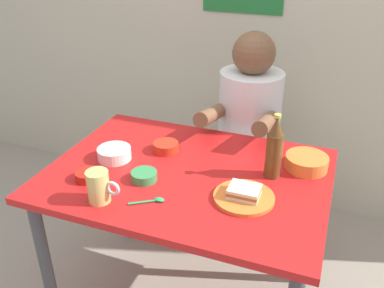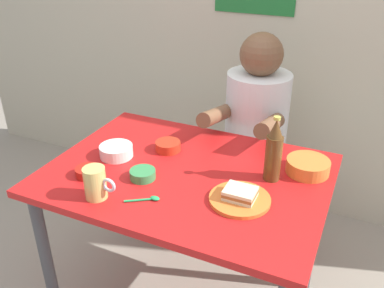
{
  "view_description": "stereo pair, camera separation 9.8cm",
  "coord_description": "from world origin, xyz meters",
  "px_view_note": "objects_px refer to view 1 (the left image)",
  "views": [
    {
      "loc": [
        0.51,
        -1.31,
        1.61
      ],
      "look_at": [
        0.0,
        0.05,
        0.84
      ],
      "focal_mm": 38.78,
      "sensor_mm": 36.0,
      "label": 1
    },
    {
      "loc": [
        0.6,
        -1.27,
        1.61
      ],
      "look_at": [
        0.0,
        0.05,
        0.84
      ],
      "focal_mm": 38.78,
      "sensor_mm": 36.0,
      "label": 2
    }
  ],
  "objects_px": {
    "beer_bottle": "(274,149)",
    "dining_table": "(188,191)",
    "plate_orange": "(244,197)",
    "sambal_bowl_red": "(88,175)",
    "stool": "(245,179)",
    "beer_mug": "(99,187)",
    "person_seated": "(249,111)",
    "sandwich": "(244,191)"
  },
  "relations": [
    {
      "from": "dining_table",
      "to": "plate_orange",
      "type": "bearing_deg",
      "value": -21.66
    },
    {
      "from": "stool",
      "to": "dining_table",
      "type": "bearing_deg",
      "value": -98.92
    },
    {
      "from": "stool",
      "to": "beer_mug",
      "type": "xyz_separation_m",
      "value": [
        -0.32,
        -0.92,
        0.45
      ]
    },
    {
      "from": "dining_table",
      "to": "sandwich",
      "type": "xyz_separation_m",
      "value": [
        0.26,
        -0.1,
        0.13
      ]
    },
    {
      "from": "plate_orange",
      "to": "beer_bottle",
      "type": "distance_m",
      "value": 0.23
    },
    {
      "from": "dining_table",
      "to": "person_seated",
      "type": "distance_m",
      "value": 0.64
    },
    {
      "from": "beer_mug",
      "to": "beer_bottle",
      "type": "xyz_separation_m",
      "value": [
        0.54,
        0.38,
        0.06
      ]
    },
    {
      "from": "stool",
      "to": "sambal_bowl_red",
      "type": "distance_m",
      "value": 1.01
    },
    {
      "from": "beer_bottle",
      "to": "sambal_bowl_red",
      "type": "distance_m",
      "value": 0.72
    },
    {
      "from": "stool",
      "to": "sandwich",
      "type": "bearing_deg",
      "value": -77.9
    },
    {
      "from": "beer_bottle",
      "to": "sambal_bowl_red",
      "type": "relative_size",
      "value": 2.73
    },
    {
      "from": "sandwich",
      "to": "sambal_bowl_red",
      "type": "xyz_separation_m",
      "value": [
        -0.6,
        -0.09,
        -0.01
      ]
    },
    {
      "from": "person_seated",
      "to": "beer_bottle",
      "type": "distance_m",
      "value": 0.58
    },
    {
      "from": "beer_mug",
      "to": "plate_orange",
      "type": "bearing_deg",
      "value": 21.91
    },
    {
      "from": "stool",
      "to": "plate_orange",
      "type": "bearing_deg",
      "value": -77.9
    },
    {
      "from": "sandwich",
      "to": "stool",
      "type": "bearing_deg",
      "value": 102.1
    },
    {
      "from": "beer_bottle",
      "to": "dining_table",
      "type": "bearing_deg",
      "value": -164.39
    },
    {
      "from": "stool",
      "to": "person_seated",
      "type": "relative_size",
      "value": 0.63
    },
    {
      "from": "stool",
      "to": "sambal_bowl_red",
      "type": "xyz_separation_m",
      "value": [
        -0.44,
        -0.82,
        0.41
      ]
    },
    {
      "from": "plate_orange",
      "to": "person_seated",
      "type": "bearing_deg",
      "value": 102.28
    },
    {
      "from": "plate_orange",
      "to": "sandwich",
      "type": "xyz_separation_m",
      "value": [
        0.0,
        0.0,
        0.02
      ]
    },
    {
      "from": "sandwich",
      "to": "dining_table",
      "type": "bearing_deg",
      "value": 158.34
    },
    {
      "from": "stool",
      "to": "sandwich",
      "type": "distance_m",
      "value": 0.86
    },
    {
      "from": "person_seated",
      "to": "sambal_bowl_red",
      "type": "bearing_deg",
      "value": -118.57
    },
    {
      "from": "beer_bottle",
      "to": "sandwich",
      "type": "bearing_deg",
      "value": -108.25
    },
    {
      "from": "person_seated",
      "to": "plate_orange",
      "type": "bearing_deg",
      "value": -77.72
    },
    {
      "from": "plate_orange",
      "to": "beer_bottle",
      "type": "relative_size",
      "value": 0.84
    },
    {
      "from": "beer_mug",
      "to": "dining_table",
      "type": "bearing_deg",
      "value": 53.21
    },
    {
      "from": "stool",
      "to": "beer_bottle",
      "type": "height_order",
      "value": "beer_bottle"
    },
    {
      "from": "stool",
      "to": "beer_mug",
      "type": "distance_m",
      "value": 1.08
    },
    {
      "from": "beer_bottle",
      "to": "stool",
      "type": "bearing_deg",
      "value": 112.11
    },
    {
      "from": "person_seated",
      "to": "beer_mug",
      "type": "distance_m",
      "value": 0.97
    },
    {
      "from": "beer_bottle",
      "to": "beer_mug",
      "type": "bearing_deg",
      "value": -144.63
    },
    {
      "from": "dining_table",
      "to": "beer_mug",
      "type": "relative_size",
      "value": 8.73
    },
    {
      "from": "person_seated",
      "to": "beer_bottle",
      "type": "bearing_deg",
      "value": -67.47
    },
    {
      "from": "stool",
      "to": "sambal_bowl_red",
      "type": "relative_size",
      "value": 4.69
    },
    {
      "from": "plate_orange",
      "to": "beer_bottle",
      "type": "xyz_separation_m",
      "value": [
        0.06,
        0.19,
        0.11
      ]
    },
    {
      "from": "beer_mug",
      "to": "beer_bottle",
      "type": "distance_m",
      "value": 0.66
    },
    {
      "from": "plate_orange",
      "to": "sambal_bowl_red",
      "type": "bearing_deg",
      "value": -171.86
    },
    {
      "from": "stool",
      "to": "beer_bottle",
      "type": "bearing_deg",
      "value": -67.89
    },
    {
      "from": "stool",
      "to": "person_seated",
      "type": "height_order",
      "value": "person_seated"
    },
    {
      "from": "sandwich",
      "to": "beer_bottle",
      "type": "height_order",
      "value": "beer_bottle"
    }
  ]
}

